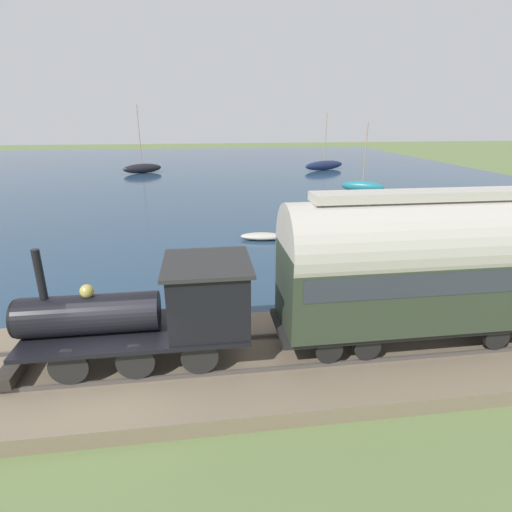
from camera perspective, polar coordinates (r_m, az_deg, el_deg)
The scene contains 10 objects.
ground_plane at distance 11.80m, azimuth -18.25°, elevation -18.02°, with size 200.00×200.00×0.00m, color #607542.
harbor_water at distance 53.27m, azimuth -10.37°, elevation 11.63°, with size 80.00×80.00×0.01m.
rail_embankment at distance 12.21m, azimuth -17.82°, elevation -15.26°, with size 5.12×56.00×0.56m.
steam_locomotive at distance 11.10m, azimuth -13.33°, elevation -7.03°, with size 2.34×6.51×3.33m.
passenger_coach at distance 12.39m, azimuth 23.29°, elevation -0.87°, with size 2.47×8.71×4.53m.
sailboat_navy at distance 55.75m, azimuth 9.71°, elevation 12.68°, with size 3.49×6.23×7.24m.
sailboat_black at distance 53.95m, azimuth -15.92°, elevation 11.98°, with size 3.19×5.00×8.20m.
sailboat_teal at distance 40.12m, azimuth 14.97°, elevation 9.63°, with size 2.93×4.04×6.37m.
rowboat_mid_harbor at distance 21.05m, azimuth 7.18°, elevation 0.61°, with size 2.46×2.26×0.47m.
rowboat_off_pier at distance 23.68m, azimuth 0.86°, elevation 2.84°, with size 1.35×2.67×0.41m.
Camera 1 is at (-9.22, -2.29, 6.99)m, focal length 28.00 mm.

